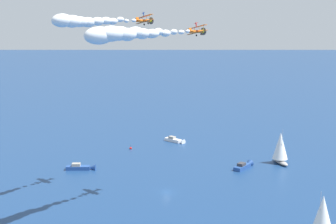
{
  "coord_description": "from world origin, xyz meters",
  "views": [
    {
      "loc": [
        61.65,
        -139.75,
        54.87
      ],
      "look_at": [
        0.2,
        0.61,
        26.75
      ],
      "focal_mm": 52.1,
      "sensor_mm": 36.0,
      "label": 1
    }
  ],
  "objects_px": {
    "motorboat_near_centre": "(244,166)",
    "motorboat_inshore": "(176,140)",
    "sailboat_offshore": "(280,148)",
    "marker_buoy": "(131,148)",
    "biplane_wingman": "(197,31)",
    "biplane_lead": "(145,20)",
    "sailboat_far_stbd": "(323,213)",
    "wingwalker_wingman": "(196,24)",
    "motorboat_ahead": "(82,167)",
    "wingwalker_lead": "(143,14)"
  },
  "relations": [
    {
      "from": "motorboat_near_centre",
      "to": "wingwalker_wingman",
      "type": "distance_m",
      "value": 65.54
    },
    {
      "from": "motorboat_near_centre",
      "to": "biplane_wingman",
      "type": "relative_size",
      "value": 1.52
    },
    {
      "from": "motorboat_near_centre",
      "to": "wingwalker_wingman",
      "type": "bearing_deg",
      "value": -100.01
    },
    {
      "from": "sailboat_far_stbd",
      "to": "biplane_lead",
      "type": "bearing_deg",
      "value": 165.87
    },
    {
      "from": "wingwalker_lead",
      "to": "biplane_wingman",
      "type": "distance_m",
      "value": 20.85
    },
    {
      "from": "sailboat_offshore",
      "to": "biplane_wingman",
      "type": "height_order",
      "value": "biplane_wingman"
    },
    {
      "from": "sailboat_offshore",
      "to": "motorboat_ahead",
      "type": "height_order",
      "value": "sailboat_offshore"
    },
    {
      "from": "sailboat_far_stbd",
      "to": "motorboat_inshore",
      "type": "height_order",
      "value": "sailboat_far_stbd"
    },
    {
      "from": "motorboat_near_centre",
      "to": "marker_buoy",
      "type": "relative_size",
      "value": 5.4
    },
    {
      "from": "marker_buoy",
      "to": "biplane_lead",
      "type": "xyz_separation_m",
      "value": [
        27.74,
        -41.14,
        55.25
      ]
    },
    {
      "from": "biplane_lead",
      "to": "sailboat_offshore",
      "type": "bearing_deg",
      "value": 50.94
    },
    {
      "from": "biplane_lead",
      "to": "marker_buoy",
      "type": "bearing_deg",
      "value": 124.0
    },
    {
      "from": "sailboat_far_stbd",
      "to": "motorboat_inshore",
      "type": "bearing_deg",
      "value": 134.3
    },
    {
      "from": "sailboat_offshore",
      "to": "motorboat_ahead",
      "type": "bearing_deg",
      "value": -150.08
    },
    {
      "from": "biplane_wingman",
      "to": "wingwalker_wingman",
      "type": "xyz_separation_m",
      "value": [
        -0.42,
        0.15,
        2.11
      ]
    },
    {
      "from": "wingwalker_lead",
      "to": "marker_buoy",
      "type": "bearing_deg",
      "value": 123.69
    },
    {
      "from": "sailboat_offshore",
      "to": "motorboat_ahead",
      "type": "xyz_separation_m",
      "value": [
        -67.13,
        -38.63,
        -5.54
      ]
    },
    {
      "from": "motorboat_near_centre",
      "to": "motorboat_ahead",
      "type": "xyz_separation_m",
      "value": [
        -55.79,
        -26.87,
        0.0
      ]
    },
    {
      "from": "sailboat_far_stbd",
      "to": "wingwalker_wingman",
      "type": "height_order",
      "value": "wingwalker_wingman"
    },
    {
      "from": "biplane_wingman",
      "to": "motorboat_inshore",
      "type": "bearing_deg",
      "value": 117.76
    },
    {
      "from": "sailboat_far_stbd",
      "to": "sailboat_offshore",
      "type": "bearing_deg",
      "value": 110.6
    },
    {
      "from": "motorboat_inshore",
      "to": "marker_buoy",
      "type": "relative_size",
      "value": 5.28
    },
    {
      "from": "sailboat_offshore",
      "to": "wingwalker_lead",
      "type": "distance_m",
      "value": 77.93
    },
    {
      "from": "motorboat_ahead",
      "to": "sailboat_far_stbd",
      "type": "bearing_deg",
      "value": -13.62
    },
    {
      "from": "motorboat_inshore",
      "to": "sailboat_offshore",
      "type": "relative_size",
      "value": 0.79
    },
    {
      "from": "motorboat_near_centre",
      "to": "motorboat_inshore",
      "type": "bearing_deg",
      "value": 145.73
    },
    {
      "from": "motorboat_ahead",
      "to": "wingwalker_lead",
      "type": "distance_m",
      "value": 64.59
    },
    {
      "from": "motorboat_inshore",
      "to": "motorboat_ahead",
      "type": "height_order",
      "value": "motorboat_ahead"
    },
    {
      "from": "wingwalker_wingman",
      "to": "sailboat_offshore",
      "type": "bearing_deg",
      "value": 69.89
    },
    {
      "from": "motorboat_near_centre",
      "to": "motorboat_inshore",
      "type": "distance_m",
      "value": 48.48
    },
    {
      "from": "sailboat_far_stbd",
      "to": "wingwalker_lead",
      "type": "relative_size",
      "value": 7.5
    },
    {
      "from": "wingwalker_wingman",
      "to": "biplane_wingman",
      "type": "bearing_deg",
      "value": -19.49
    },
    {
      "from": "sailboat_far_stbd",
      "to": "wingwalker_lead",
      "type": "bearing_deg",
      "value": 165.83
    },
    {
      "from": "wingwalker_lead",
      "to": "biplane_lead",
      "type": "bearing_deg",
      "value": -19.49
    },
    {
      "from": "marker_buoy",
      "to": "wingwalker_lead",
      "type": "height_order",
      "value": "wingwalker_lead"
    },
    {
      "from": "biplane_wingman",
      "to": "wingwalker_wingman",
      "type": "relative_size",
      "value": 4.87
    },
    {
      "from": "sailboat_far_stbd",
      "to": "marker_buoy",
      "type": "relative_size",
      "value": 5.46
    },
    {
      "from": "marker_buoy",
      "to": "motorboat_near_centre",
      "type": "bearing_deg",
      "value": -8.01
    },
    {
      "from": "motorboat_inshore",
      "to": "biplane_lead",
      "type": "xyz_separation_m",
      "value": [
        14.56,
        -60.94,
        54.8
      ]
    },
    {
      "from": "biplane_lead",
      "to": "wingwalker_wingman",
      "type": "bearing_deg",
      "value": -10.2
    },
    {
      "from": "motorboat_inshore",
      "to": "sailboat_offshore",
      "type": "xyz_separation_m",
      "value": [
        51.4,
        -15.54,
        5.56
      ]
    },
    {
      "from": "biplane_wingman",
      "to": "biplane_lead",
      "type": "bearing_deg",
      "value": 169.59
    },
    {
      "from": "marker_buoy",
      "to": "biplane_wingman",
      "type": "relative_size",
      "value": 0.28
    },
    {
      "from": "biplane_lead",
      "to": "motorboat_near_centre",
      "type": "bearing_deg",
      "value": 52.84
    },
    {
      "from": "motorboat_near_centre",
      "to": "biplane_wingman",
      "type": "bearing_deg",
      "value": -99.34
    },
    {
      "from": "motorboat_ahead",
      "to": "wingwalker_lead",
      "type": "height_order",
      "value": "wingwalker_lead"
    },
    {
      "from": "motorboat_near_centre",
      "to": "sailboat_far_stbd",
      "type": "relative_size",
      "value": 0.99
    },
    {
      "from": "sailboat_far_stbd",
      "to": "wingwalker_lead",
      "type": "height_order",
      "value": "wingwalker_lead"
    },
    {
      "from": "motorboat_inshore",
      "to": "marker_buoy",
      "type": "xyz_separation_m",
      "value": [
        -13.18,
        -19.8,
        -0.45
      ]
    },
    {
      "from": "sailboat_offshore",
      "to": "marker_buoy",
      "type": "height_order",
      "value": "sailboat_offshore"
    }
  ]
}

